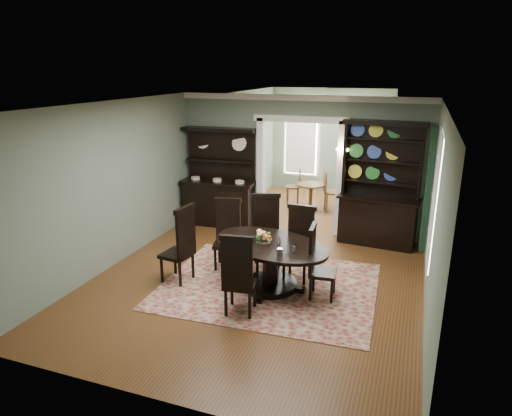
{
  "coord_description": "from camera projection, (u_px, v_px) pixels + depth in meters",
  "views": [
    {
      "loc": [
        2.43,
        -6.61,
        3.56
      ],
      "look_at": [
        -0.16,
        0.6,
        1.18
      ],
      "focal_mm": 32.0,
      "sensor_mm": 36.0,
      "label": 1
    }
  ],
  "objects": [
    {
      "name": "centerpiece",
      "position": [
        264.0,
        240.0,
        7.39
      ],
      "size": [
        1.31,
        0.84,
        0.22
      ],
      "color": "silver",
      "rests_on": "dining_table"
    },
    {
      "name": "chair_end_right",
      "position": [
        317.0,
        260.0,
        7.21
      ],
      "size": [
        0.46,
        0.48,
        1.21
      ],
      "rotation": [
        0.0,
        0.0,
        -1.49
      ],
      "color": "black",
      "rests_on": "rug"
    },
    {
      "name": "parlor_table",
      "position": [
        311.0,
        193.0,
        11.79
      ],
      "size": [
        0.74,
        0.74,
        0.68
      ],
      "color": "#563618",
      "rests_on": "parlor_floor"
    },
    {
      "name": "chair_far_right",
      "position": [
        299.0,
        240.0,
        7.89
      ],
      "size": [
        0.5,
        0.47,
        1.3
      ],
      "rotation": [
        0.0,
        0.0,
        3.12
      ],
      "color": "black",
      "rests_on": "rug"
    },
    {
      "name": "dining_table",
      "position": [
        270.0,
        257.0,
        7.51
      ],
      "size": [
        2.42,
        2.42,
        0.81
      ],
      "rotation": [
        0.0,
        0.0,
        -0.33
      ],
      "color": "black",
      "rests_on": "rug"
    },
    {
      "name": "parlor_chair_left",
      "position": [
        296.0,
        185.0,
        12.3
      ],
      "size": [
        0.43,
        0.42,
        0.96
      ],
      "rotation": [
        0.0,
        0.0,
        1.76
      ],
      "color": "#563618",
      "rests_on": "parlor_floor"
    },
    {
      "name": "parlor",
      "position": [
        323.0,
        146.0,
        12.3
      ],
      "size": [
        3.51,
        3.5,
        3.01
      ],
      "color": "brown",
      "rests_on": "ground"
    },
    {
      "name": "room",
      "position": [
        254.0,
        195.0,
        7.35
      ],
      "size": [
        5.51,
        6.01,
        3.01
      ],
      "color": "brown",
      "rests_on": "ground"
    },
    {
      "name": "right_window",
      "position": [
        431.0,
        195.0,
        7.27
      ],
      "size": [
        0.15,
        1.47,
        2.12
      ],
      "color": "white",
      "rests_on": "wall_right"
    },
    {
      "name": "welsh_dresser",
      "position": [
        379.0,
        201.0,
        9.38
      ],
      "size": [
        1.68,
        0.75,
        2.55
      ],
      "rotation": [
        0.0,
        0.0,
        -0.09
      ],
      "color": "black",
      "rests_on": "floor"
    },
    {
      "name": "chair_far_left",
      "position": [
        227.0,
        231.0,
        8.37
      ],
      "size": [
        0.56,
        0.54,
        1.28
      ],
      "rotation": [
        0.0,
        0.0,
        3.36
      ],
      "color": "black",
      "rests_on": "rug"
    },
    {
      "name": "chair_near",
      "position": [
        238.0,
        274.0,
        6.62
      ],
      "size": [
        0.54,
        0.52,
        1.31
      ],
      "rotation": [
        0.0,
        0.0,
        0.15
      ],
      "color": "black",
      "rests_on": "rug"
    },
    {
      "name": "chair_far_mid",
      "position": [
        266.0,
        229.0,
        8.35
      ],
      "size": [
        0.66,
        0.64,
        1.37
      ],
      "rotation": [
        0.0,
        0.0,
        3.56
      ],
      "color": "black",
      "rests_on": "rug"
    },
    {
      "name": "doorway_trim",
      "position": [
        300.0,
        159.0,
        10.0
      ],
      "size": [
        2.08,
        0.25,
        2.57
      ],
      "color": "white",
      "rests_on": "floor"
    },
    {
      "name": "parlor_chair_right",
      "position": [
        330.0,
        190.0,
        11.61
      ],
      "size": [
        0.49,
        0.48,
        1.06
      ],
      "rotation": [
        0.0,
        0.0,
        -1.22
      ],
      "color": "#563618",
      "rests_on": "parlor_floor"
    },
    {
      "name": "rug",
      "position": [
        269.0,
        285.0,
        7.75
      ],
      "size": [
        3.65,
        3.0,
        0.01
      ],
      "primitive_type": "cube",
      "rotation": [
        0.0,
        0.0,
        0.04
      ],
      "color": "maroon",
      "rests_on": "floor"
    },
    {
      "name": "sideboard",
      "position": [
        219.0,
        192.0,
        10.6
      ],
      "size": [
        1.74,
        0.7,
        2.26
      ],
      "rotation": [
        0.0,
        0.0,
        0.06
      ],
      "color": "black",
      "rests_on": "floor"
    },
    {
      "name": "wall_sconce",
      "position": [
        343.0,
        151.0,
        9.47
      ],
      "size": [
        0.27,
        0.21,
        0.21
      ],
      "color": "#C68834",
      "rests_on": "back_wall_right"
    },
    {
      "name": "chair_end_left",
      "position": [
        182.0,
        243.0,
        7.69
      ],
      "size": [
        0.54,
        0.56,
        1.37
      ],
      "rotation": [
        0.0,
        0.0,
        1.45
      ],
      "color": "black",
      "rests_on": "rug"
    }
  ]
}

